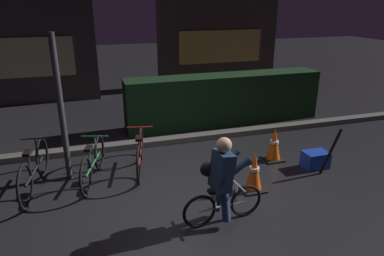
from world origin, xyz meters
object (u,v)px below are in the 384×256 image
at_px(cyclist, 221,180).
at_px(parked_bike_center_right, 140,153).
at_px(blue_crate, 315,160).
at_px(parked_bike_center_left, 93,163).
at_px(closed_umbrella, 331,151).
at_px(traffic_cone_far, 274,145).
at_px(parked_bike_left_mid, 34,170).
at_px(traffic_cone_near, 254,172).
at_px(street_post, 61,110).

bearing_deg(cyclist, parked_bike_center_right, 108.39).
bearing_deg(blue_crate, parked_bike_center_left, 170.14).
distance_m(blue_crate, closed_umbrella, 0.37).
bearing_deg(parked_bike_center_right, closed_umbrella, -96.93).
bearing_deg(parked_bike_center_right, cyclist, -144.82).
bearing_deg(traffic_cone_far, parked_bike_center_right, 172.55).
relative_size(parked_bike_left_mid, closed_umbrella, 2.00).
distance_m(parked_bike_left_mid, blue_crate, 4.80).
distance_m(traffic_cone_near, cyclist, 1.08).
xyz_separation_m(parked_bike_center_right, traffic_cone_far, (2.48, -0.32, -0.03)).
relative_size(parked_bike_left_mid, traffic_cone_far, 2.65).
distance_m(parked_bike_left_mid, closed_umbrella, 4.93).
height_order(traffic_cone_far, cyclist, cyclist).
relative_size(parked_bike_center_left, closed_umbrella, 1.76).
bearing_deg(parked_bike_left_mid, blue_crate, -89.08).
bearing_deg(parked_bike_center_right, blue_crate, -93.23).
relative_size(parked_bike_left_mid, traffic_cone_near, 2.59).
xyz_separation_m(parked_bike_center_left, traffic_cone_far, (3.29, -0.17, -0.02)).
relative_size(traffic_cone_near, closed_umbrella, 0.77).
xyz_separation_m(street_post, traffic_cone_near, (2.82, -1.30, -0.90)).
xyz_separation_m(cyclist, closed_umbrella, (2.35, 0.78, -0.22)).
bearing_deg(traffic_cone_near, parked_bike_center_left, 156.15).
relative_size(traffic_cone_near, blue_crate, 1.49).
distance_m(street_post, cyclist, 2.85).
bearing_deg(closed_umbrella, blue_crate, 111.01).
height_order(street_post, parked_bike_center_left, street_post).
bearing_deg(cyclist, closed_umbrella, 13.51).
bearing_deg(blue_crate, parked_bike_center_right, 164.78).
bearing_deg(blue_crate, parked_bike_left_mid, 172.56).
height_order(parked_bike_left_mid, closed_umbrella, closed_umbrella).
xyz_separation_m(street_post, parked_bike_center_left, (0.40, -0.23, -0.89)).
height_order(street_post, cyclist, street_post).
distance_m(parked_bike_center_left, cyclist, 2.36).
bearing_deg(street_post, parked_bike_center_left, -29.72).
distance_m(street_post, parked_bike_center_left, 1.00).
height_order(traffic_cone_near, closed_umbrella, closed_umbrella).
distance_m(traffic_cone_near, closed_umbrella, 1.55).
relative_size(parked_bike_center_left, traffic_cone_near, 2.29).
distance_m(street_post, blue_crate, 4.48).
relative_size(parked_bike_center_right, blue_crate, 3.56).
distance_m(parked_bike_center_left, traffic_cone_near, 2.65).
xyz_separation_m(street_post, cyclist, (2.01, -1.93, -0.59)).
xyz_separation_m(parked_bike_left_mid, parked_bike_center_left, (0.90, 0.05, -0.03)).
bearing_deg(closed_umbrella, traffic_cone_near, -175.18).
distance_m(parked_bike_center_left, closed_umbrella, 4.07).
xyz_separation_m(parked_bike_left_mid, cyclist, (2.50, -1.65, 0.27)).
height_order(blue_crate, closed_umbrella, closed_umbrella).
height_order(parked_bike_center_right, closed_umbrella, closed_umbrella).
bearing_deg(blue_crate, cyclist, -155.46).
bearing_deg(parked_bike_left_mid, traffic_cone_far, -83.23).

